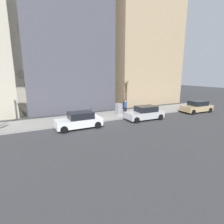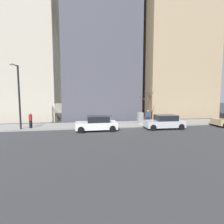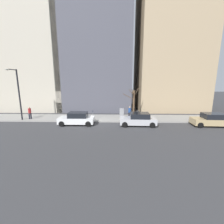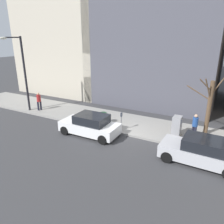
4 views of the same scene
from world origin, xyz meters
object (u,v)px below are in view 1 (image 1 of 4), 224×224
parked_car_tan (197,107)px  pedestrian_near_meter (125,106)px  parked_car_white (79,120)px  office_tower_left (137,21)px  office_block_center (58,21)px  parked_car_silver (145,113)px  parking_meter (91,113)px  bare_tree (126,96)px  trash_bin (73,117)px  utility_box (119,110)px

parked_car_tan → pedestrian_near_meter: 9.74m
parked_car_white → office_tower_left: bearing=-50.3°
parked_car_tan → office_block_center: 22.85m
parked_car_tan → parked_car_silver: (-0.01, 8.52, 0.00)m
parked_car_white → parking_meter: parked_car_white is taller
pedestrian_near_meter → office_block_center: bearing=-15.1°
bare_tree → office_tower_left: bearing=-40.1°
parked_car_tan → office_block_center: size_ratio=0.17×
pedestrian_near_meter → parking_meter: bearing=60.0°
parked_car_white → office_tower_left: office_tower_left is taller
parked_car_silver → trash_bin: size_ratio=4.73×
parking_meter → trash_bin: (0.45, 1.79, -0.38)m
utility_box → office_block_center: 16.17m
parking_meter → office_block_center: size_ratio=0.05×
parked_car_white → bare_tree: 8.18m
parked_car_silver → bare_tree: bare_tree is taller
parked_car_white → trash_bin: (1.91, 0.06, -0.14)m
bare_tree → parking_meter: bearing=111.3°
utility_box → trash_bin: 5.57m
bare_tree → trash_bin: size_ratio=4.51×
parked_car_silver → parked_car_white: bearing=90.3°
parked_car_white → pedestrian_near_meter: 7.12m
parked_car_white → pedestrian_near_meter: (2.68, -6.59, 0.35)m
office_tower_left → parked_car_silver: bearing=150.3°
parking_meter → trash_bin: size_ratio=1.50×
parked_car_tan → parked_car_silver: same height
trash_bin → office_tower_left: (10.29, -14.51, 13.46)m
pedestrian_near_meter → office_block_center: 16.10m
parked_car_silver → bare_tree: (3.81, 0.17, 1.46)m
trash_bin → office_block_center: (10.74, -1.15, 11.87)m
trash_bin → pedestrian_near_meter: bearing=-83.4°
parked_car_tan → trash_bin: size_ratio=4.74×
bare_tree → utility_box: bearing=126.9°
parked_car_white → pedestrian_near_meter: bearing=-68.3°
bare_tree → office_block_center: bearing=34.0°
parking_meter → office_tower_left: 21.17m
parking_meter → bare_tree: bearing=-68.7°
parked_car_silver → pedestrian_near_meter: bearing=17.0°
parking_meter → pedestrian_near_meter: pedestrian_near_meter is taller
trash_bin → office_block_center: bearing=-6.1°
pedestrian_near_meter → office_tower_left: office_tower_left is taller
parked_car_tan → parked_car_white: size_ratio=1.01×
parked_car_tan → office_tower_left: 18.26m
bare_tree → pedestrian_near_meter: size_ratio=2.44×
bare_tree → trash_bin: bare_tree is taller
utility_box → parked_car_silver: bearing=-143.3°
parked_car_silver → trash_bin: (2.12, 7.43, -0.14)m
parked_car_tan → office_tower_left: bearing=8.8°
utility_box → parked_car_white: bearing=112.9°
office_tower_left → bare_tree: bearing=139.9°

